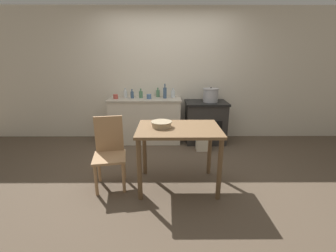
{
  "coord_description": "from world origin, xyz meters",
  "views": [
    {
      "loc": [
        -0.02,
        -3.01,
        1.63
      ],
      "look_at": [
        0.0,
        0.45,
        0.57
      ],
      "focal_mm": 24.0,
      "sensor_mm": 36.0,
      "label": 1
    }
  ],
  "objects_px": {
    "stove": "(205,122)",
    "bottle_mid_left": "(141,94)",
    "bottle_center": "(173,94)",
    "cup_mid_right": "(116,97)",
    "work_table": "(179,137)",
    "bottle_far_left": "(132,95)",
    "stock_pot": "(211,95)",
    "bottle_center_left": "(158,93)",
    "bottle_center_right": "(125,94)",
    "cup_right": "(149,97)",
    "mixing_bowl_large": "(162,124)",
    "bottle_left": "(165,93)",
    "flour_sack": "(204,140)",
    "chair": "(110,151)"
  },
  "relations": [
    {
      "from": "mixing_bowl_large",
      "to": "bottle_center_right",
      "type": "bearing_deg",
      "value": 113.15
    },
    {
      "from": "stove",
      "to": "chair",
      "type": "height_order",
      "value": "chair"
    },
    {
      "from": "mixing_bowl_large",
      "to": "bottle_far_left",
      "type": "xyz_separation_m",
      "value": [
        -0.6,
        1.67,
        0.1
      ]
    },
    {
      "from": "stove",
      "to": "bottle_center_left",
      "type": "distance_m",
      "value": 1.1
    },
    {
      "from": "chair",
      "to": "cup_right",
      "type": "xyz_separation_m",
      "value": [
        0.4,
        1.57,
        0.44
      ]
    },
    {
      "from": "flour_sack",
      "to": "cup_right",
      "type": "distance_m",
      "value": 1.31
    },
    {
      "from": "bottle_far_left",
      "to": "bottle_center_right",
      "type": "relative_size",
      "value": 0.95
    },
    {
      "from": "bottle_far_left",
      "to": "bottle_mid_left",
      "type": "xyz_separation_m",
      "value": [
        0.17,
        0.02,
        0.0
      ]
    },
    {
      "from": "work_table",
      "to": "cup_mid_right",
      "type": "bearing_deg",
      "value": 124.69
    },
    {
      "from": "bottle_center_left",
      "to": "bottle_center_right",
      "type": "bearing_deg",
      "value": -173.91
    },
    {
      "from": "flour_sack",
      "to": "cup_right",
      "type": "bearing_deg",
      "value": 156.31
    },
    {
      "from": "stock_pot",
      "to": "bottle_center",
      "type": "relative_size",
      "value": 1.62
    },
    {
      "from": "bottle_far_left",
      "to": "bottle_mid_left",
      "type": "height_order",
      "value": "bottle_mid_left"
    },
    {
      "from": "stove",
      "to": "bottle_mid_left",
      "type": "relative_size",
      "value": 4.46
    },
    {
      "from": "bottle_far_left",
      "to": "bottle_left",
      "type": "relative_size",
      "value": 0.63
    },
    {
      "from": "chair",
      "to": "mixing_bowl_large",
      "type": "relative_size",
      "value": 3.52
    },
    {
      "from": "bottle_left",
      "to": "cup_right",
      "type": "height_order",
      "value": "bottle_left"
    },
    {
      "from": "chair",
      "to": "work_table",
      "type": "bearing_deg",
      "value": -12.33
    },
    {
      "from": "stove",
      "to": "stock_pot",
      "type": "relative_size",
      "value": 2.75
    },
    {
      "from": "bottle_center",
      "to": "bottle_center_left",
      "type": "bearing_deg",
      "value": 165.85
    },
    {
      "from": "bottle_center",
      "to": "cup_right",
      "type": "relative_size",
      "value": 2.04
    },
    {
      "from": "mixing_bowl_large",
      "to": "bottle_left",
      "type": "xyz_separation_m",
      "value": [
        0.03,
        1.66,
        0.14
      ]
    },
    {
      "from": "bottle_center",
      "to": "cup_right",
      "type": "distance_m",
      "value": 0.49
    },
    {
      "from": "stove",
      "to": "bottle_center_left",
      "type": "xyz_separation_m",
      "value": [
        -0.94,
        0.21,
        0.53
      ]
    },
    {
      "from": "bottle_center",
      "to": "cup_mid_right",
      "type": "bearing_deg",
      "value": -172.46
    },
    {
      "from": "bottle_left",
      "to": "bottle_center_right",
      "type": "bearing_deg",
      "value": 173.41
    },
    {
      "from": "bottle_center",
      "to": "cup_mid_right",
      "type": "relative_size",
      "value": 2.04
    },
    {
      "from": "bottle_left",
      "to": "bottle_center_left",
      "type": "height_order",
      "value": "bottle_left"
    },
    {
      "from": "bottle_center_right",
      "to": "cup_right",
      "type": "xyz_separation_m",
      "value": [
        0.48,
        -0.17,
        -0.03
      ]
    },
    {
      "from": "cup_right",
      "to": "bottle_left",
      "type": "bearing_deg",
      "value": 13.95
    },
    {
      "from": "stock_pot",
      "to": "bottle_center_left",
      "type": "height_order",
      "value": "stock_pot"
    },
    {
      "from": "bottle_center",
      "to": "bottle_center_right",
      "type": "relative_size",
      "value": 0.98
    },
    {
      "from": "stock_pot",
      "to": "flour_sack",
      "type": "bearing_deg",
      "value": -110.73
    },
    {
      "from": "bottle_far_left",
      "to": "cup_mid_right",
      "type": "relative_size",
      "value": 1.97
    },
    {
      "from": "bottle_far_left",
      "to": "cup_right",
      "type": "distance_m",
      "value": 0.34
    },
    {
      "from": "stove",
      "to": "bottle_far_left",
      "type": "relative_size",
      "value": 4.63
    },
    {
      "from": "work_table",
      "to": "chair",
      "type": "bearing_deg",
      "value": 177.58
    },
    {
      "from": "stock_pot",
      "to": "bottle_center",
      "type": "xyz_separation_m",
      "value": [
        -0.71,
        0.15,
        0.0
      ]
    },
    {
      "from": "bottle_far_left",
      "to": "cup_mid_right",
      "type": "distance_m",
      "value": 0.32
    },
    {
      "from": "bottle_far_left",
      "to": "bottle_left",
      "type": "xyz_separation_m",
      "value": [
        0.63,
        -0.0,
        0.04
      ]
    },
    {
      "from": "bottle_far_left",
      "to": "cup_mid_right",
      "type": "height_order",
      "value": "bottle_far_left"
    },
    {
      "from": "bottle_center_left",
      "to": "bottle_center",
      "type": "xyz_separation_m",
      "value": [
        0.3,
        -0.08,
        0.0
      ]
    },
    {
      "from": "stove",
      "to": "bottle_far_left",
      "type": "height_order",
      "value": "bottle_far_left"
    },
    {
      "from": "work_table",
      "to": "bottle_far_left",
      "type": "height_order",
      "value": "bottle_far_left"
    },
    {
      "from": "mixing_bowl_large",
      "to": "bottle_mid_left",
      "type": "relative_size",
      "value": 1.42
    },
    {
      "from": "flour_sack",
      "to": "bottle_center_right",
      "type": "relative_size",
      "value": 2.18
    },
    {
      "from": "cup_mid_right",
      "to": "work_table",
      "type": "bearing_deg",
      "value": -55.31
    },
    {
      "from": "bottle_mid_left",
      "to": "bottle_center_right",
      "type": "height_order",
      "value": "bottle_center_right"
    },
    {
      "from": "stove",
      "to": "bottle_left",
      "type": "height_order",
      "value": "bottle_left"
    },
    {
      "from": "work_table",
      "to": "bottle_center_right",
      "type": "distance_m",
      "value": 2.04
    }
  ]
}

